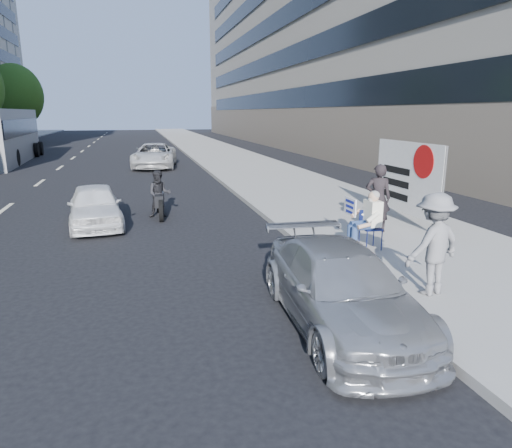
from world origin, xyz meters
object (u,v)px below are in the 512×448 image
object	(u,v)px
seated_protester	(366,217)
white_sedan_far	(154,156)
parked_sedan	(341,288)
white_sedan_near	(95,206)
bus	(2,136)
protest_banner	(407,178)
jogger	(433,244)
motorcycle	(160,196)
pedestrian_woman	(378,198)

from	to	relation	value
seated_protester	white_sedan_far	xyz separation A→B (m)	(-3.80, 18.23, -0.18)
seated_protester	parked_sedan	bearing A→B (deg)	-123.46
seated_protester	white_sedan_near	distance (m)	7.41
seated_protester	bus	xyz separation A→B (m)	(-12.93, 23.49, 0.76)
protest_banner	parked_sedan	xyz separation A→B (m)	(-4.16, -4.91, -0.82)
jogger	seated_protester	bearing A→B (deg)	-108.23
motorcycle	bus	size ratio (longest dim) A/B	0.17
protest_banner	motorcycle	size ratio (longest dim) A/B	1.49
jogger	pedestrian_woman	xyz separation A→B (m)	(1.20, 3.95, 0.00)
protest_banner	white_sedan_near	xyz separation A→B (m)	(-8.16, 2.44, -0.82)
jogger	bus	distance (m)	29.05
seated_protester	bus	world-z (taller)	bus
seated_protester	parked_sedan	xyz separation A→B (m)	(-1.99, -3.01, -0.29)
seated_protester	protest_banner	distance (m)	2.93
seated_protester	white_sedan_far	bearing A→B (deg)	101.77
jogger	white_sedan_far	bearing A→B (deg)	-94.56
white_sedan_far	parked_sedan	bearing A→B (deg)	-77.58
white_sedan_far	white_sedan_near	bearing A→B (deg)	-91.43
white_sedan_near	seated_protester	bearing A→B (deg)	-41.81
white_sedan_near	pedestrian_woman	bearing A→B (deg)	-28.96
white_sedan_far	bus	xyz separation A→B (m)	(-9.13, 5.26, 0.95)
white_sedan_far	bus	world-z (taller)	bus
white_sedan_near	motorcycle	size ratio (longest dim) A/B	1.67
pedestrian_woman	motorcycle	bearing A→B (deg)	-9.35
seated_protester	jogger	world-z (taller)	jogger
motorcycle	pedestrian_woman	bearing A→B (deg)	-30.78
white_sedan_far	protest_banner	bearing A→B (deg)	-62.37
protest_banner	motorcycle	distance (m)	7.14
motorcycle	protest_banner	bearing A→B (deg)	-21.81
pedestrian_woman	motorcycle	distance (m)	6.41
seated_protester	pedestrian_woman	world-z (taller)	pedestrian_woman
parked_sedan	bus	distance (m)	28.69
white_sedan_near	bus	size ratio (longest dim) A/B	0.28
protest_banner	jogger	bearing A→B (deg)	-117.49
white_sedan_far	pedestrian_woman	bearing A→B (deg)	-66.48
seated_protester	jogger	xyz separation A→B (m)	(-0.17, -2.60, 0.13)
parked_sedan	white_sedan_far	size ratio (longest dim) A/B	0.81
white_sedan_near	white_sedan_far	distance (m)	14.06
bus	white_sedan_far	bearing A→B (deg)	-32.59
seated_protester	pedestrian_woman	bearing A→B (deg)	52.71
pedestrian_woman	motorcycle	world-z (taller)	pedestrian_woman
jogger	protest_banner	bearing A→B (deg)	-131.92
seated_protester	motorcycle	world-z (taller)	seated_protester
pedestrian_woman	parked_sedan	bearing A→B (deg)	81.32
jogger	motorcycle	world-z (taller)	jogger
pedestrian_woman	white_sedan_near	size ratio (longest dim) A/B	0.50
motorcycle	seated_protester	bearing A→B (deg)	-45.75
seated_protester	pedestrian_woman	size ratio (longest dim) A/B	0.76
pedestrian_woman	parked_sedan	size ratio (longest dim) A/B	0.43
white_sedan_far	jogger	bearing A→B (deg)	-72.57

